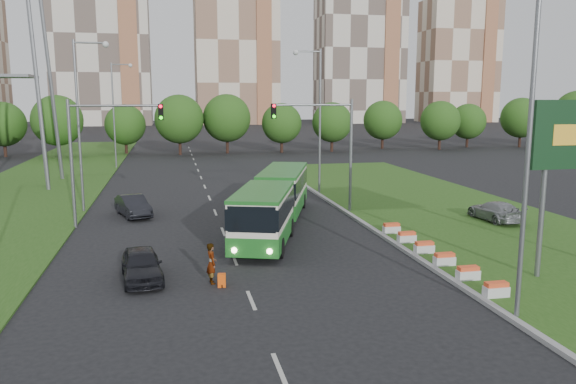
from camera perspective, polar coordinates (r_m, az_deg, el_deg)
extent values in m
plane|color=black|center=(29.26, 0.41, -6.49)|extent=(360.00, 360.00, 0.00)
cube|color=#254D16|center=(41.03, 15.97, -2.08)|extent=(14.00, 60.00, 0.15)
cube|color=gray|center=(38.31, 6.73, -2.56)|extent=(0.30, 60.00, 0.18)
cube|color=#254D16|center=(54.42, -24.48, 0.20)|extent=(12.00, 110.00, 0.10)
cylinder|color=slate|center=(27.29, 24.32, -2.47)|extent=(0.24, 0.24, 5.60)
cylinder|color=slate|center=(39.68, 6.40, 3.59)|extent=(0.20, 0.20, 8.00)
cylinder|color=slate|center=(38.70, 2.58, 8.83)|extent=(5.50, 0.14, 0.14)
cube|color=black|center=(38.11, -1.47, 8.22)|extent=(0.32, 0.32, 1.00)
cylinder|color=slate|center=(37.19, -21.12, 2.61)|extent=(0.20, 0.20, 8.00)
cylinder|color=slate|center=(36.62, -17.17, 8.38)|extent=(5.50, 0.14, 0.14)
cube|color=black|center=(36.49, -12.80, 7.93)|extent=(0.32, 0.32, 1.00)
cube|color=beige|center=(179.38, -18.55, 14.81)|extent=(28.00, 15.00, 52.00)
cube|color=beige|center=(179.51, -5.30, 14.92)|extent=(25.00, 15.00, 50.00)
cube|color=beige|center=(188.30, 7.28, 14.18)|extent=(27.00, 15.00, 47.00)
cube|color=beige|center=(202.12, 16.90, 12.53)|extent=(24.00, 14.00, 40.00)
cube|color=silver|center=(30.50, -0.06, -2.36)|extent=(2.55, 7.04, 2.76)
cube|color=silver|center=(39.24, -2.77, 0.31)|extent=(2.55, 8.57, 2.76)
cylinder|color=black|center=(34.49, -1.47, -1.06)|extent=(2.55, 1.28, 2.55)
cube|color=#1D6621|center=(30.70, -0.06, -4.04)|extent=(2.63, 7.09, 0.97)
cube|color=#1D6621|center=(39.39, -2.75, -1.01)|extent=(2.63, 8.62, 0.97)
cube|color=black|center=(30.41, -0.06, -1.52)|extent=(2.63, 7.09, 1.07)
cube|color=black|center=(39.16, -2.77, 0.97)|extent=(2.63, 8.62, 1.07)
imported|color=black|center=(26.11, -14.65, -7.15)|extent=(2.17, 4.39, 1.44)
imported|color=black|center=(40.09, -15.47, -1.37)|extent=(2.85, 4.68, 1.46)
imported|color=gray|center=(39.03, 20.29, -1.81)|extent=(2.03, 4.53, 1.29)
imported|color=gray|center=(25.03, -7.77, -7.19)|extent=(0.54, 0.73, 1.82)
cube|color=#F4520C|center=(24.71, -6.75, -8.90)|extent=(0.34, 0.29, 0.58)
cylinder|color=black|center=(24.64, -6.71, -9.50)|extent=(0.04, 0.14, 0.14)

